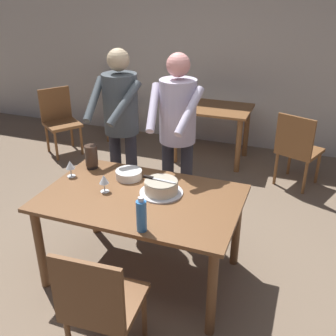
{
  "coord_description": "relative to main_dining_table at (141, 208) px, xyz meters",
  "views": [
    {
      "loc": [
        1.11,
        -2.39,
        2.26
      ],
      "look_at": [
        0.13,
        0.25,
        0.9
      ],
      "focal_mm": 42.2,
      "sensor_mm": 36.0,
      "label": 1
    }
  ],
  "objects": [
    {
      "name": "wine_glass_near",
      "position": [
        -0.3,
        -0.03,
        0.21
      ],
      "size": [
        0.08,
        0.08,
        0.14
      ],
      "color": "silver",
      "rests_on": "main_dining_table"
    },
    {
      "name": "hurricane_lamp",
      "position": [
        -0.61,
        0.31,
        0.21
      ],
      "size": [
        0.11,
        0.11,
        0.21
      ],
      "color": "black",
      "rests_on": "main_dining_table"
    },
    {
      "name": "back_wall",
      "position": [
        0.0,
        3.2,
        0.71
      ],
      "size": [
        10.0,
        0.12,
        2.7
      ],
      "primitive_type": "cube",
      "color": "beige",
      "rests_on": "ground_plane"
    },
    {
      "name": "main_dining_table",
      "position": [
        0.0,
        0.0,
        0.0
      ],
      "size": [
        1.52,
        0.96,
        0.75
      ],
      "color": "brown",
      "rests_on": "ground_plane"
    },
    {
      "name": "cake_on_platter",
      "position": [
        0.13,
        0.1,
        0.16
      ],
      "size": [
        0.34,
        0.34,
        0.11
      ],
      "color": "silver",
      "rests_on": "main_dining_table"
    },
    {
      "name": "ground_plane",
      "position": [
        0.0,
        0.0,
        -0.64
      ],
      "size": [
        14.0,
        14.0,
        0.0
      ],
      "primitive_type": "plane",
      "color": "#7A6651"
    },
    {
      "name": "wine_glass_far",
      "position": [
        -0.69,
        0.11,
        0.21
      ],
      "size": [
        0.08,
        0.08,
        0.14
      ],
      "color": "silver",
      "rests_on": "main_dining_table"
    },
    {
      "name": "plate_stack",
      "position": [
        -0.22,
        0.25,
        0.14
      ],
      "size": [
        0.22,
        0.22,
        0.07
      ],
      "color": "white",
      "rests_on": "main_dining_table"
    },
    {
      "name": "background_chair_2",
      "position": [
        -2.14,
        2.01,
        -0.15
      ],
      "size": [
        0.61,
        0.61,
        0.9
      ],
      "color": "brown",
      "rests_on": "ground_plane"
    },
    {
      "name": "chair_near_side",
      "position": [
        0.1,
        -0.86,
        -0.15
      ],
      "size": [
        0.47,
        0.47,
        0.9
      ],
      "color": "brown",
      "rests_on": "ground_plane"
    },
    {
      "name": "person_standing_beside",
      "position": [
        -0.51,
        0.72,
        0.43
      ],
      "size": [
        0.47,
        0.56,
        1.72
      ],
      "color": "#2D2D38",
      "rests_on": "ground_plane"
    },
    {
      "name": "person_cutting_cake",
      "position": [
        0.05,
        0.69,
        0.43
      ],
      "size": [
        0.47,
        0.56,
        1.72
      ],
      "color": "#2D2D38",
      "rests_on": "ground_plane"
    },
    {
      "name": "background_chair_1",
      "position": [
        -1.66,
        2.87,
        -0.15
      ],
      "size": [
        0.59,
        0.59,
        0.9
      ],
      "color": "brown",
      "rests_on": "ground_plane"
    },
    {
      "name": "cake_knife",
      "position": [
        0.06,
        0.11,
        0.22
      ],
      "size": [
        0.27,
        0.04,
        0.02
      ],
      "color": "silver",
      "rests_on": "cake_on_platter"
    },
    {
      "name": "water_bottle",
      "position": [
        0.19,
        -0.41,
        0.22
      ],
      "size": [
        0.07,
        0.07,
        0.25
      ],
      "color": "#387AC6",
      "rests_on": "main_dining_table"
    },
    {
      "name": "background_chair_0",
      "position": [
        1.05,
        2.07,
        -0.15
      ],
      "size": [
        0.57,
        0.57,
        0.9
      ],
      "color": "brown",
      "rests_on": "ground_plane"
    },
    {
      "name": "background_table",
      "position": [
        -0.08,
        2.5,
        -0.07
      ],
      "size": [
        1.0,
        0.7,
        0.74
      ],
      "color": "brown",
      "rests_on": "ground_plane"
    }
  ]
}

